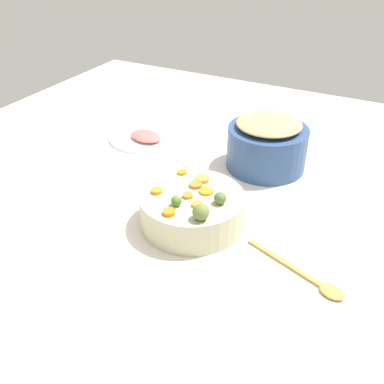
% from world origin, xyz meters
% --- Properties ---
extents(tabletop, '(2.40, 2.40, 0.02)m').
position_xyz_m(tabletop, '(0.00, 0.00, 0.01)').
color(tabletop, silver).
rests_on(tabletop, ground).
extents(serving_bowl_carrots, '(0.29, 0.29, 0.10)m').
position_xyz_m(serving_bowl_carrots, '(0.02, -0.04, 0.07)').
color(serving_bowl_carrots, '#B7B490').
rests_on(serving_bowl_carrots, tabletop).
extents(metal_pot, '(0.27, 0.27, 0.15)m').
position_xyz_m(metal_pot, '(-0.39, 0.03, 0.09)').
color(metal_pot, navy).
rests_on(metal_pot, tabletop).
extents(stuffing_mound, '(0.22, 0.22, 0.03)m').
position_xyz_m(stuffing_mound, '(-0.39, 0.03, 0.18)').
color(stuffing_mound, tan).
rests_on(stuffing_mound, metal_pot).
extents(carrot_slice_0, '(0.04, 0.04, 0.01)m').
position_xyz_m(carrot_slice_0, '(-0.06, -0.05, 0.12)').
color(carrot_slice_0, orange).
rests_on(carrot_slice_0, serving_bowl_carrots).
extents(carrot_slice_1, '(0.04, 0.04, 0.01)m').
position_xyz_m(carrot_slice_1, '(-0.03, -0.05, 0.12)').
color(carrot_slice_1, orange).
rests_on(carrot_slice_1, serving_bowl_carrots).
extents(carrot_slice_2, '(0.05, 0.05, 0.01)m').
position_xyz_m(carrot_slice_2, '(0.12, -0.05, 0.12)').
color(carrot_slice_2, orange).
rests_on(carrot_slice_2, serving_bowl_carrots).
extents(carrot_slice_3, '(0.03, 0.03, 0.01)m').
position_xyz_m(carrot_slice_3, '(0.05, -0.13, 0.12)').
color(carrot_slice_3, orange).
rests_on(carrot_slice_3, serving_bowl_carrots).
extents(carrot_slice_4, '(0.04, 0.04, 0.01)m').
position_xyz_m(carrot_slice_4, '(0.03, -0.05, 0.12)').
color(carrot_slice_4, orange).
rests_on(carrot_slice_4, serving_bowl_carrots).
extents(carrot_slice_5, '(0.04, 0.04, 0.01)m').
position_xyz_m(carrot_slice_5, '(0.06, -0.01, 0.12)').
color(carrot_slice_5, orange).
rests_on(carrot_slice_5, serving_bowl_carrots).
extents(carrot_slice_6, '(0.05, 0.05, 0.01)m').
position_xyz_m(carrot_slice_6, '(-0.01, -0.01, 0.12)').
color(carrot_slice_6, orange).
rests_on(carrot_slice_6, serving_bowl_carrots).
extents(carrot_slice_7, '(0.04, 0.04, 0.01)m').
position_xyz_m(carrot_slice_7, '(-0.07, -0.12, 0.12)').
color(carrot_slice_7, orange).
rests_on(carrot_slice_7, serving_bowl_carrots).
extents(brussels_sprout_0, '(0.04, 0.04, 0.04)m').
position_xyz_m(brussels_sprout_0, '(0.11, 0.03, 0.14)').
color(brussels_sprout_0, '#5E7134').
rests_on(brussels_sprout_0, serving_bowl_carrots).
extents(brussels_sprout_1, '(0.03, 0.03, 0.03)m').
position_xyz_m(brussels_sprout_1, '(0.08, -0.06, 0.13)').
color(brussels_sprout_1, '#4B7928').
rests_on(brussels_sprout_1, serving_bowl_carrots).
extents(brussels_sprout_2, '(0.03, 0.03, 0.03)m').
position_xyz_m(brussels_sprout_2, '(0.02, 0.04, 0.13)').
color(brussels_sprout_2, '#4D6D34').
rests_on(brussels_sprout_2, serving_bowl_carrots).
extents(wooden_spoon, '(0.13, 0.28, 0.01)m').
position_xyz_m(wooden_spoon, '(0.09, 0.32, 0.03)').
color(wooden_spoon, '#AB8841').
rests_on(wooden_spoon, tabletop).
extents(ham_plate, '(0.27, 0.27, 0.01)m').
position_xyz_m(ham_plate, '(-0.39, -0.46, 0.03)').
color(ham_plate, white).
rests_on(ham_plate, tabletop).
extents(ham_slice_main, '(0.13, 0.16, 0.02)m').
position_xyz_m(ham_slice_main, '(-0.36, -0.44, 0.04)').
color(ham_slice_main, '#CC635D').
rests_on(ham_slice_main, ham_plate).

